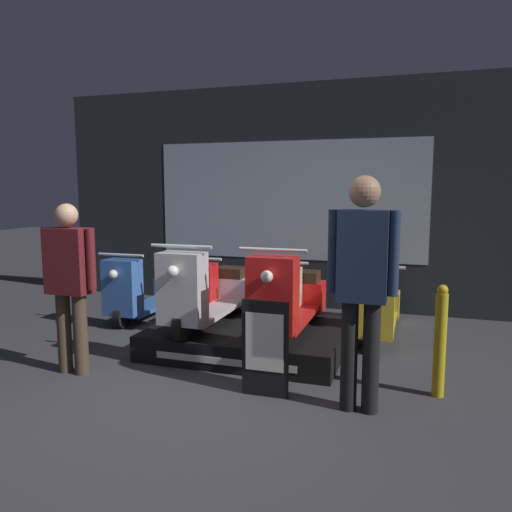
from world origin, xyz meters
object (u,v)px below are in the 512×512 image
at_px(scooter_backrow_1, 216,296).
at_px(person_left_browsing, 70,276).
at_px(person_right_browsing, 362,277).
at_px(street_bollard, 440,341).
at_px(scooter_display_left, 207,293).
at_px(scooter_backrow_2, 292,301).
at_px(scooter_backrow_3, 377,307).
at_px(scooter_display_right, 288,298).
at_px(scooter_backrow_0, 147,291).
at_px(price_sign_board, 265,348).

bearing_deg(scooter_backrow_1, person_left_browsing, -105.98).
relative_size(person_right_browsing, street_bollard, 1.92).
relative_size(scooter_display_left, street_bollard, 1.83).
height_order(scooter_display_left, scooter_backrow_2, scooter_display_left).
relative_size(scooter_backrow_1, scooter_backrow_3, 1.00).
relative_size(scooter_backrow_3, person_left_browsing, 1.09).
xyz_separation_m(scooter_display_right, person_right_browsing, (0.84, -1.05, 0.44)).
distance_m(scooter_backrow_0, scooter_backrow_1, 1.01).
distance_m(scooter_display_left, scooter_backrow_2, 1.26).
relative_size(scooter_backrow_3, person_right_browsing, 0.96).
height_order(scooter_backrow_3, person_right_browsing, person_right_browsing).
height_order(scooter_display_left, scooter_backrow_0, scooter_display_left).
relative_size(scooter_display_right, person_left_browsing, 1.09).
bearing_deg(scooter_backrow_3, scooter_display_right, -128.49).
bearing_deg(scooter_backrow_1, scooter_backrow_0, 180.00).
bearing_deg(scooter_backrow_1, scooter_backrow_3, 0.00).
height_order(scooter_display_right, person_left_browsing, person_left_browsing).
relative_size(scooter_backrow_1, person_left_browsing, 1.09).
distance_m(scooter_display_right, scooter_backrow_0, 2.46).
bearing_deg(price_sign_board, scooter_display_right, 93.46).
distance_m(scooter_display_right, person_left_browsing, 2.11).
height_order(scooter_backrow_3, person_left_browsing, person_left_browsing).
height_order(scooter_backrow_1, price_sign_board, scooter_backrow_1).
xyz_separation_m(scooter_backrow_0, street_bollard, (3.66, -1.58, 0.12)).
xyz_separation_m(person_right_browsing, price_sign_board, (-0.78, 0.04, -0.65)).
xyz_separation_m(scooter_backrow_1, scooter_backrow_3, (2.02, 0.00, 0.00)).
xyz_separation_m(scooter_display_left, price_sign_board, (0.96, -1.01, -0.20)).
bearing_deg(scooter_backrow_3, street_bollard, -68.46).
xyz_separation_m(scooter_display_right, person_left_browsing, (-1.81, -1.05, 0.31)).
distance_m(scooter_backrow_1, price_sign_board, 2.40).
bearing_deg(person_left_browsing, scooter_backrow_2, 52.19).
bearing_deg(price_sign_board, person_left_browsing, -178.83).
bearing_deg(scooter_backrow_3, scooter_display_left, -149.25).
relative_size(scooter_backrow_0, person_right_browsing, 0.96).
height_order(person_right_browsing, street_bollard, person_right_browsing).
height_order(scooter_backrow_3, street_bollard, street_bollard).
distance_m(person_left_browsing, person_right_browsing, 2.65).
height_order(scooter_display_right, scooter_backrow_3, scooter_display_right).
xyz_separation_m(scooter_backrow_2, street_bollard, (1.64, -1.58, 0.12)).
height_order(scooter_display_left, person_left_browsing, person_left_browsing).
relative_size(price_sign_board, street_bollard, 0.86).
relative_size(person_left_browsing, price_sign_board, 1.95).
height_order(person_left_browsing, price_sign_board, person_left_browsing).
distance_m(scooter_display_left, scooter_backrow_3, 2.01).
bearing_deg(scooter_backrow_0, scooter_display_left, -37.47).
bearing_deg(scooter_display_right, scooter_backrow_0, 155.46).
bearing_deg(person_right_browsing, scooter_backrow_1, 134.79).
bearing_deg(street_bollard, person_right_browsing, -140.95).
relative_size(scooter_display_right, scooter_backrow_0, 1.00).
relative_size(person_right_browsing, price_sign_board, 2.23).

